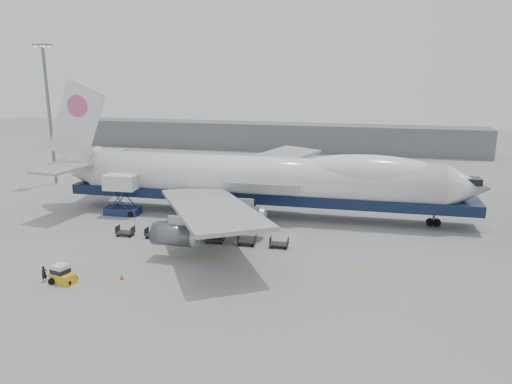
% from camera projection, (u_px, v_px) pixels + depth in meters
% --- Properties ---
extents(ground, '(260.00, 260.00, 0.00)m').
position_uv_depth(ground, '(239.00, 242.00, 63.56)').
color(ground, gray).
rests_on(ground, ground).
extents(apron_line, '(60.00, 0.15, 0.01)m').
position_uv_depth(apron_line, '(226.00, 259.00, 57.88)').
color(apron_line, gold).
rests_on(apron_line, ground).
extents(hangar, '(110.00, 8.00, 7.00)m').
position_uv_depth(hangar, '(267.00, 136.00, 130.98)').
color(hangar, slate).
rests_on(hangar, ground).
extents(floodlight_mast, '(2.40, 2.40, 25.43)m').
position_uv_depth(floodlight_mast, '(49.00, 107.00, 91.40)').
color(floodlight_mast, slate).
rests_on(floodlight_mast, ground).
extents(airliner, '(67.00, 55.30, 19.98)m').
position_uv_depth(airliner, '(263.00, 179.00, 73.37)').
color(airliner, white).
rests_on(airliner, ground).
extents(catering_truck, '(5.23, 3.72, 6.13)m').
position_uv_depth(catering_truck, '(121.00, 192.00, 74.33)').
color(catering_truck, navy).
rests_on(catering_truck, ground).
extents(baggage_tug, '(2.91, 2.07, 1.92)m').
position_uv_depth(baggage_tug, '(62.00, 275.00, 51.58)').
color(baggage_tug, gold).
rests_on(baggage_tug, ground).
extents(ground_worker, '(0.64, 0.74, 1.70)m').
position_uv_depth(ground_worker, '(44.00, 274.00, 51.75)').
color(ground_worker, black).
rests_on(ground_worker, ground).
extents(traffic_cone, '(0.42, 0.42, 0.61)m').
position_uv_depth(traffic_cone, '(122.00, 277.00, 52.46)').
color(traffic_cone, red).
rests_on(traffic_cone, ground).
extents(dolly_0, '(2.30, 1.35, 1.30)m').
position_uv_depth(dolly_0, '(125.00, 232.00, 65.73)').
color(dolly_0, '#2D2D30').
rests_on(dolly_0, ground).
extents(dolly_1, '(2.30, 1.35, 1.30)m').
position_uv_depth(dolly_1, '(154.00, 234.00, 64.88)').
color(dolly_1, '#2D2D30').
rests_on(dolly_1, ground).
extents(dolly_2, '(2.30, 1.35, 1.30)m').
position_uv_depth(dolly_2, '(184.00, 236.00, 64.03)').
color(dolly_2, '#2D2D30').
rests_on(dolly_2, ground).
extents(dolly_3, '(2.30, 1.35, 1.30)m').
position_uv_depth(dolly_3, '(215.00, 239.00, 63.18)').
color(dolly_3, '#2D2D30').
rests_on(dolly_3, ground).
extents(dolly_4, '(2.30, 1.35, 1.30)m').
position_uv_depth(dolly_4, '(247.00, 241.00, 62.32)').
color(dolly_4, '#2D2D30').
rests_on(dolly_4, ground).
extents(dolly_5, '(2.30, 1.35, 1.30)m').
position_uv_depth(dolly_5, '(279.00, 243.00, 61.47)').
color(dolly_5, '#2D2D30').
rests_on(dolly_5, ground).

